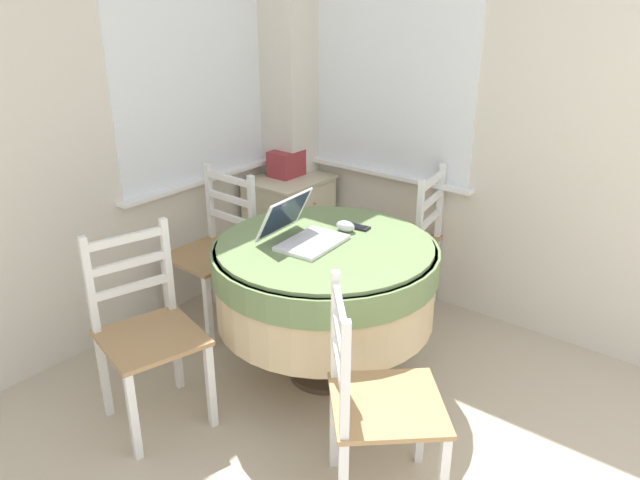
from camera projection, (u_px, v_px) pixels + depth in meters
corner_room_shell at (354, 122)px, 2.91m from camera, size 4.37×5.08×2.55m
round_dining_table at (325, 276)px, 3.02m from camera, size 1.09×1.09×0.74m
laptop at (302, 233)px, 2.95m from camera, size 0.35×0.35×0.22m
computer_mouse at (345, 226)px, 3.08m from camera, size 0.07×0.10×0.05m
cell_phone at (358, 227)px, 3.13m from camera, size 0.07×0.13×0.01m
dining_chair_near_back_window at (215, 252)px, 3.59m from camera, size 0.43×0.42×0.91m
dining_chair_near_right_window at (406, 243)px, 3.71m from camera, size 0.48×0.48×0.91m
dining_chair_camera_near at (375, 404)px, 2.31m from camera, size 0.58×0.58×0.91m
dining_chair_left_flank at (147, 333)px, 2.78m from camera, size 0.50×0.51×0.91m
corner_cabinet at (290, 227)px, 4.22m from camera, size 0.51×0.45×0.69m
storage_box at (286, 163)px, 4.10m from camera, size 0.21×0.17×0.17m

